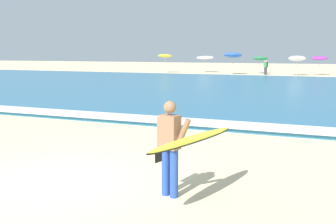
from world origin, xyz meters
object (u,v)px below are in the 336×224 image
beach_umbrella_1 (205,58)px  beachgoer_near_row_mid (265,67)px  beach_umbrella_3 (260,58)px  beach_umbrella_4 (297,58)px  beachgoer_near_row_left (266,67)px  beach_umbrella_5 (319,58)px  beachgoer_near_row_right (266,67)px  surfer_with_board (180,142)px  beach_umbrella_0 (165,56)px  beach_umbrella_2 (233,55)px

beach_umbrella_1 → beachgoer_near_row_mid: beach_umbrella_1 is taller
beach_umbrella_3 → beach_umbrella_4: bearing=-30.6°
beach_umbrella_3 → beachgoer_near_row_left: beach_umbrella_3 is taller
beach_umbrella_1 → beach_umbrella_5: (13.26, -0.84, 0.04)m
beach_umbrella_4 → beachgoer_near_row_left: size_ratio=1.36×
beach_umbrella_1 → beachgoer_near_row_right: bearing=-16.6°
beach_umbrella_5 → beach_umbrella_3: bearing=172.8°
beachgoer_near_row_left → surfer_with_board: bearing=-85.6°
beachgoer_near_row_left → beachgoer_near_row_mid: size_ratio=1.00×
surfer_with_board → beach_umbrella_1: (-10.61, 39.82, 0.81)m
beach_umbrella_4 → beach_umbrella_0: bearing=179.9°
beachgoer_near_row_right → beach_umbrella_4: bearing=-3.9°
beach_umbrella_0 → beachgoer_near_row_mid: 12.08m
beach_umbrella_1 → beach_umbrella_3: (6.77, -0.02, -0.06)m
surfer_with_board → beach_umbrella_3: size_ratio=1.15×
beach_umbrella_2 → beach_umbrella_3: bearing=44.1°
beach_umbrella_0 → beachgoer_near_row_left: (12.10, 0.22, -1.22)m
surfer_with_board → beach_umbrella_4: bearing=89.4°
beach_umbrella_4 → beachgoer_near_row_right: beach_umbrella_4 is taller
beach_umbrella_0 → beach_umbrella_1: bearing=29.8°
beach_umbrella_2 → beach_umbrella_5: size_ratio=1.19×
beach_umbrella_0 → beachgoer_near_row_left: 12.17m
beach_umbrella_4 → beach_umbrella_5: size_ratio=1.00×
beach_umbrella_1 → beach_umbrella_2: (4.01, -2.69, 0.35)m
beachgoer_near_row_right → beach_umbrella_1: bearing=163.4°
beach_umbrella_3 → beachgoer_near_row_left: (0.94, -2.27, -0.93)m
beach_umbrella_2 → beach_umbrella_3: (2.76, 2.67, -0.41)m
beach_umbrella_3 → beach_umbrella_2: bearing=-135.9°
surfer_with_board → beach_umbrella_2: size_ratio=0.93×
surfer_with_board → beach_umbrella_5: (2.65, 38.98, 0.84)m
beach_umbrella_0 → beachgoer_near_row_left: beach_umbrella_0 is taller
beach_umbrella_0 → beach_umbrella_3: bearing=12.6°
beach_umbrella_4 → beachgoer_near_row_left: (-3.29, 0.24, -1.00)m
beach_umbrella_1 → beach_umbrella_3: size_ratio=1.07×
beachgoer_near_row_mid → beach_umbrella_4: bearing=-2.9°
beach_umbrella_5 → beach_umbrella_2: bearing=-168.7°
beachgoer_near_row_mid → surfer_with_board: bearing=-85.5°
beach_umbrella_1 → beachgoer_near_row_mid: (7.63, -2.36, -0.99)m
beach_umbrella_1 → beachgoer_near_row_left: beach_umbrella_1 is taller
beach_umbrella_0 → beach_umbrella_3: size_ratio=1.12×
surfer_with_board → beach_umbrella_5: bearing=86.1°
surfer_with_board → beachgoer_near_row_mid: bearing=94.5°
surfer_with_board → beachgoer_near_row_left: (-2.89, 37.53, -0.18)m
beach_umbrella_2 → beach_umbrella_5: beach_umbrella_2 is taller
beach_umbrella_1 → beach_umbrella_5: size_ratio=1.02×
beach_umbrella_5 → beachgoer_near_row_right: (-5.50, -1.47, -1.02)m
surfer_with_board → beach_umbrella_4: 37.30m
beach_umbrella_1 → beachgoer_near_row_left: (7.71, -2.29, -0.99)m
beach_umbrella_0 → beach_umbrella_4: (15.39, -0.02, -0.22)m
surfer_with_board → beachgoer_near_row_right: 37.62m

